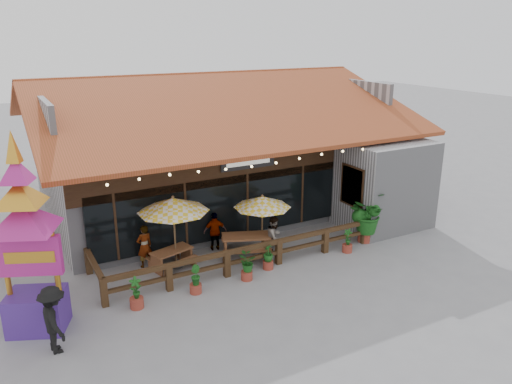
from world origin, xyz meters
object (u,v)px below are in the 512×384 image
picnic_table_right (246,242)px  thai_sign_tower (24,222)px  pedestrian (54,320)px  tropical_plant (366,214)px  umbrella_right (262,202)px  picnic_table_left (172,256)px  umbrella_left (173,205)px

picnic_table_right → thai_sign_tower: size_ratio=0.36×
pedestrian → tropical_plant: bearing=-90.3°
tropical_plant → pedestrian: tropical_plant is taller
picnic_table_right → tropical_plant: bearing=-11.8°
umbrella_right → picnic_table_right: 1.56m
picnic_table_left → tropical_plant: size_ratio=0.85×
thai_sign_tower → umbrella_right: bearing=10.9°
umbrella_left → pedestrian: (-4.32, -3.14, -1.36)m
umbrella_left → pedestrian: size_ratio=1.74×
pedestrian → umbrella_left: bearing=-62.8°
umbrella_left → umbrella_right: bearing=-5.9°
thai_sign_tower → tropical_plant: (11.81, 0.43, -2.00)m
picnic_table_right → umbrella_right: bearing=7.3°
picnic_table_left → tropical_plant: (7.36, -1.37, 0.68)m
picnic_table_left → thai_sign_tower: size_ratio=0.28×
umbrella_right → picnic_table_left: 3.71m
picnic_table_right → tropical_plant: (4.69, -0.98, 0.58)m
umbrella_right → tropical_plant: size_ratio=1.30×
picnic_table_left → tropical_plant: bearing=-10.6°
picnic_table_left → thai_sign_tower: 5.50m
pedestrian → umbrella_right: bearing=-78.4°
umbrella_left → umbrella_right: umbrella_left is taller
picnic_table_left → pedestrian: 5.20m
umbrella_right → tropical_plant: umbrella_right is taller
picnic_table_left → pedestrian: bearing=-143.3°
picnic_table_left → picnic_table_right: (2.67, -0.39, 0.10)m
thai_sign_tower → tropical_plant: size_ratio=2.99×
pedestrian → thai_sign_tower: bearing=3.9°
umbrella_left → thai_sign_tower: (-4.61, -1.84, 0.88)m
umbrella_left → pedestrian: 5.51m
picnic_table_right → pedestrian: 7.35m
picnic_table_left → thai_sign_tower: bearing=-157.9°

